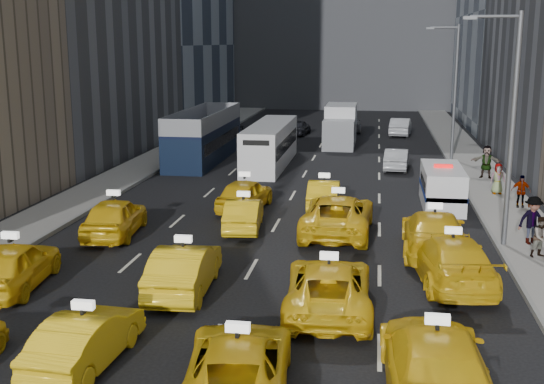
{
  "coord_description": "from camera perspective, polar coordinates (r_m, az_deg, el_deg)",
  "views": [
    {
      "loc": [
        4.22,
        -14.65,
        7.89
      ],
      "look_at": [
        0.17,
        11.71,
        2.0
      ],
      "focal_mm": 45.0,
      "sensor_mm": 36.0,
      "label": 1
    }
  ],
  "objects": [
    {
      "name": "misc_car_0",
      "position": [
        43.67,
        10.38,
        2.74
      ],
      "size": [
        1.72,
        4.16,
        1.34
      ],
      "primitive_type": "imported",
      "rotation": [
        0.0,
        0.0,
        3.07
      ],
      "color": "#A8AAAF",
      "rests_on": "ground"
    },
    {
      "name": "city_bus",
      "position": [
        44.23,
        -0.14,
        3.96
      ],
      "size": [
        2.76,
        10.69,
        2.74
      ],
      "rotation": [
        0.0,
        0.0,
        0.05
      ],
      "color": "silver",
      "rests_on": "ground"
    },
    {
      "name": "taxi_9",
      "position": [
        22.15,
        -7.36,
        -6.38
      ],
      "size": [
        1.91,
        4.81,
        1.56
      ],
      "primitive_type": "imported",
      "rotation": [
        0.0,
        0.0,
        3.2
      ],
      "color": "yellow",
      "rests_on": "ground"
    },
    {
      "name": "streetlight_far",
      "position": [
        47.0,
        14.93,
        8.42
      ],
      "size": [
        2.15,
        0.22,
        9.0
      ],
      "color": "#595B60",
      "rests_on": "ground"
    },
    {
      "name": "taxi_12",
      "position": [
        28.94,
        -13.03,
        -2.04
      ],
      "size": [
        2.38,
        4.9,
        1.61
      ],
      "primitive_type": "imported",
      "rotation": [
        0.0,
        0.0,
        3.25
      ],
      "color": "yellow",
      "rests_on": "ground"
    },
    {
      "name": "curb_east",
      "position": [
        40.7,
        15.38,
        0.96
      ],
      "size": [
        0.15,
        90.0,
        0.18
      ],
      "primitive_type": "cube",
      "color": "slate",
      "rests_on": "ground"
    },
    {
      "name": "nypd_van",
      "position": [
        34.22,
        14.04,
        0.36
      ],
      "size": [
        2.16,
        4.96,
        2.09
      ],
      "rotation": [
        0.0,
        0.0,
        0.06
      ],
      "color": "white",
      "rests_on": "ground"
    },
    {
      "name": "taxi_5",
      "position": [
        17.85,
        -15.35,
        -11.8
      ],
      "size": [
        1.71,
        4.26,
        1.38
      ],
      "primitive_type": "imported",
      "rotation": [
        0.0,
        0.0,
        3.08
      ],
      "color": "yellow",
      "rests_on": "ground"
    },
    {
      "name": "taxi_11",
      "position": [
        23.47,
        14.8,
        -5.54
      ],
      "size": [
        2.9,
        5.8,
        1.62
      ],
      "primitive_type": "imported",
      "rotation": [
        0.0,
        0.0,
        3.26
      ],
      "color": "yellow",
      "rests_on": "ground"
    },
    {
      "name": "taxi_14",
      "position": [
        28.59,
        5.53,
        -1.9
      ],
      "size": [
        2.93,
        6.04,
        1.66
      ],
      "primitive_type": "imported",
      "rotation": [
        0.0,
        0.0,
        3.11
      ],
      "color": "yellow",
      "rests_on": "ground"
    },
    {
      "name": "taxi_13",
      "position": [
        29.16,
        -2.38,
        -1.87
      ],
      "size": [
        1.83,
        4.23,
        1.35
      ],
      "primitive_type": "imported",
      "rotation": [
        0.0,
        0.0,
        3.24
      ],
      "color": "yellow",
      "rests_on": "ground"
    },
    {
      "name": "taxi_10",
      "position": [
        20.54,
        4.76,
        -7.92
      ],
      "size": [
        2.76,
        5.53,
        1.5
      ],
      "primitive_type": "imported",
      "rotation": [
        0.0,
        0.0,
        3.19
      ],
      "color": "yellow",
      "rests_on": "ground"
    },
    {
      "name": "taxi_15",
      "position": [
        26.49,
        13.39,
        -3.35
      ],
      "size": [
        2.44,
        5.77,
        1.66
      ],
      "primitive_type": "imported",
      "rotation": [
        0.0,
        0.0,
        3.12
      ],
      "color": "yellow",
      "rests_on": "ground"
    },
    {
      "name": "double_decker",
      "position": [
        46.52,
        -5.69,
        4.71
      ],
      "size": [
        3.15,
        11.68,
        3.37
      ],
      "rotation": [
        0.0,
        0.0,
        0.04
      ],
      "color": "black",
      "rests_on": "ground"
    },
    {
      "name": "taxi_6",
      "position": [
        15.96,
        -2.84,
        -14.29
      ],
      "size": [
        2.96,
        5.37,
        1.42
      ],
      "primitive_type": "imported",
      "rotation": [
        0.0,
        0.0,
        3.26
      ],
      "color": "yellow",
      "rests_on": "ground"
    },
    {
      "name": "misc_car_4",
      "position": [
        59.7,
        10.71,
        5.39
      ],
      "size": [
        2.11,
        4.78,
        1.53
      ],
      "primitive_type": "imported",
      "rotation": [
        0.0,
        0.0,
        3.03
      ],
      "color": "#A3A5AB",
      "rests_on": "ground"
    },
    {
      "name": "taxi_7",
      "position": [
        16.22,
        13.48,
        -13.72
      ],
      "size": [
        2.52,
        5.79,
        1.66
      ],
      "primitive_type": "imported",
      "rotation": [
        0.0,
        0.0,
        3.18
      ],
      "color": "yellow",
      "rests_on": "ground"
    },
    {
      "name": "pedestrian_4",
      "position": [
        37.23,
        18.37,
        1.07
      ],
      "size": [
        0.82,
        0.5,
        1.6
      ],
      "primitive_type": "imported",
      "rotation": [
        0.0,
        0.0,
        0.1
      ],
      "color": "gray",
      "rests_on": "sidewalk_east"
    },
    {
      "name": "pedestrian_2",
      "position": [
        28.4,
        20.98,
        -2.22
      ],
      "size": [
        1.32,
        0.88,
        1.9
      ],
      "primitive_type": "imported",
      "rotation": [
        0.0,
        0.0,
        0.33
      ],
      "color": "gray",
      "rests_on": "sidewalk_east"
    },
    {
      "name": "pedestrian_5",
      "position": [
        41.41,
        17.5,
        2.44
      ],
      "size": [
        1.82,
        0.9,
        1.89
      ],
      "primitive_type": "imported",
      "rotation": [
        0.0,
        0.0,
        -0.23
      ],
      "color": "gray",
      "rests_on": "sidewalk_east"
    },
    {
      "name": "ground",
      "position": [
        17.16,
        -6.74,
        -15.01
      ],
      "size": [
        160.0,
        160.0,
        0.0
      ],
      "primitive_type": "plane",
      "color": "black",
      "rests_on": "ground"
    },
    {
      "name": "sidewalk_west",
      "position": [
        43.01,
        -11.45,
        1.74
      ],
      "size": [
        3.0,
        90.0,
        0.15
      ],
      "primitive_type": "cube",
      "color": "gray",
      "rests_on": "ground"
    },
    {
      "name": "misc_car_2",
      "position": [
        61.57,
        6.54,
        5.67
      ],
      "size": [
        2.17,
        4.86,
        1.38
      ],
      "primitive_type": "imported",
      "rotation": [
        0.0,
        0.0,
        3.19
      ],
      "color": "slate",
      "rests_on": "ground"
    },
    {
      "name": "sidewalk_east",
      "position": [
        40.9,
        17.39,
        0.87
      ],
      "size": [
        3.0,
        90.0,
        0.15
      ],
      "primitive_type": "cube",
      "color": "gray",
      "rests_on": "ground"
    },
    {
      "name": "misc_car_1",
      "position": [
        54.63,
        -3.05,
        4.88
      ],
      "size": [
        2.96,
        5.28,
        1.39
      ],
      "primitive_type": "imported",
      "rotation": [
        0.0,
        0.0,
        3.27
      ],
      "color": "black",
      "rests_on": "ground"
    },
    {
      "name": "taxi_8",
      "position": [
        23.76,
        -20.87,
        -5.76
      ],
      "size": [
        2.41,
        4.87,
        1.6
      ],
      "primitive_type": "imported",
      "rotation": [
        0.0,
        0.0,
        3.26
      ],
      "color": "yellow",
      "rests_on": "ground"
    },
    {
      "name": "curb_west",
      "position": [
        42.53,
        -9.61,
        1.71
      ],
      "size": [
        0.15,
        90.0,
        0.18
      ],
      "primitive_type": "cube",
      "color": "slate",
      "rests_on": "ground"
    },
    {
      "name": "taxi_16",
      "position": [
        32.53,
        -2.29,
        -0.2
      ],
      "size": [
        2.34,
        4.69,
        1.53
      ],
      "primitive_type": "imported",
      "rotation": [
        0.0,
        0.0,
        3.02
      ],
      "color": "yellow",
      "rests_on": "ground"
    },
    {
      "name": "pedestrian_3",
      "position": [
        34.52,
        20.1,
        0.06
      ],
      "size": [
        0.94,
        0.48,
        1.57
      ],
      "primitive_type": "imported",
      "rotation": [
        0.0,
        0.0,
        -0.07
      ],
      "color": "gray",
      "rests_on": "sidewalk_east"
    },
    {
      "name": "taxi_17",
      "position": [
        32.98,
        4.38,
        -0.17
      ],
      "size": [
        1.63,
        4.3,
        1.4
      ],
      "primitive_type": "imported",
      "rotation": [
        0.0,
        0.0,
        3.18
      ],
      "color": "yellow",
      "rests_on": "ground"
    },
    {
      "name": "streetlight_near",
      "position": [
        27.27,
        19.25,
        5.51
      ],
      "size": [
        2.15,
        0.22,
        9.0
      ],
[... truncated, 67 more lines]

